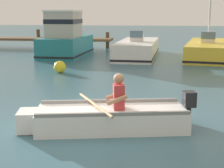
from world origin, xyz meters
The scene contains 7 objects.
ground_plane centered at (0.00, 0.00, 0.00)m, with size 120.00×120.00×0.00m, color #386070.
wooden_dock centered at (-9.53, 15.88, 0.64)m, with size 15.60×1.57×1.27m.
rowboat_with_person centered at (0.48, -0.09, 0.25)m, with size 3.71×1.82×1.19m.
moored_boat_teal centered at (-3.73, 11.77, 0.94)m, with size 2.22×4.56×2.54m.
moored_boat_white centered at (0.25, 12.25, 0.42)m, with size 2.27×6.16×1.47m.
moored_boat_yellow centered at (4.08, 12.51, 0.40)m, with size 3.09×6.85×4.34m.
mooring_buoy centered at (-2.52, 6.48, 0.25)m, with size 0.49×0.49×0.49m, color yellow.
Camera 1 is at (1.54, -6.95, 2.40)m, focal length 55.33 mm.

